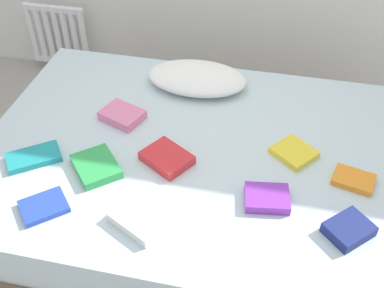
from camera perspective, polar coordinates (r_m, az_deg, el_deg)
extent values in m
plane|color=#9E998E|center=(2.60, -0.24, -8.70)|extent=(8.00, 8.00, 0.00)
cube|color=brown|center=(2.50, -0.25, -6.63)|extent=(2.00, 1.50, 0.28)
cube|color=silver|center=(2.32, -0.27, -2.47)|extent=(1.96, 1.46, 0.22)
cylinder|color=white|center=(3.77, -18.49, 12.48)|extent=(0.04, 0.04, 0.45)
cylinder|color=white|center=(3.74, -17.58, 12.44)|extent=(0.04, 0.04, 0.45)
cylinder|color=white|center=(3.70, -16.65, 12.40)|extent=(0.04, 0.04, 0.45)
cylinder|color=white|center=(3.67, -15.70, 12.35)|extent=(0.04, 0.04, 0.45)
cylinder|color=white|center=(3.65, -14.74, 12.30)|extent=(0.04, 0.04, 0.45)
cylinder|color=white|center=(3.62, -13.76, 12.24)|extent=(0.04, 0.04, 0.45)
cylinder|color=white|center=(3.59, -12.77, 12.18)|extent=(0.04, 0.04, 0.45)
cube|color=white|center=(3.59, -16.31, 15.21)|extent=(0.44, 0.04, 0.04)
cube|color=white|center=(3.77, -15.14, 9.63)|extent=(0.44, 0.04, 0.04)
ellipsoid|color=white|center=(2.62, 0.61, 7.87)|extent=(0.54, 0.33, 0.11)
cube|color=teal|center=(2.29, -18.34, -1.50)|extent=(0.27, 0.25, 0.03)
cube|color=purple|center=(2.01, 8.92, -6.39)|extent=(0.20, 0.17, 0.04)
cube|color=yellow|center=(2.24, 12.06, -0.99)|extent=(0.24, 0.23, 0.03)
cube|color=pink|center=(2.42, -8.31, 3.41)|extent=(0.24, 0.21, 0.05)
cube|color=white|center=(1.92, -6.44, -9.02)|extent=(0.26, 0.22, 0.04)
cube|color=red|center=(2.16, -3.02, -1.67)|extent=(0.26, 0.25, 0.04)
cube|color=green|center=(2.16, -11.36, -2.63)|extent=(0.27, 0.28, 0.04)
cube|color=#2847B7|center=(2.06, -17.25, -7.12)|extent=(0.23, 0.23, 0.02)
cube|color=orange|center=(2.18, 18.69, -4.05)|extent=(0.20, 0.16, 0.03)
cube|color=navy|center=(1.97, 18.17, -9.65)|extent=(0.22, 0.22, 0.05)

